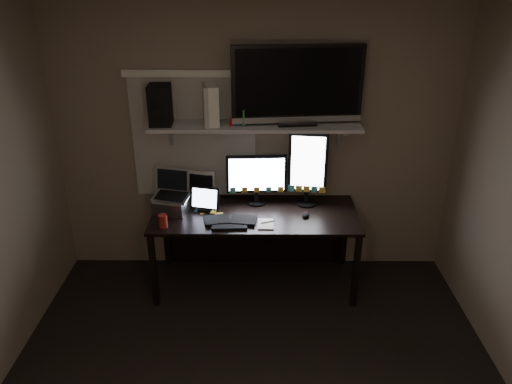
{
  "coord_description": "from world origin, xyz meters",
  "views": [
    {
      "loc": [
        0.03,
        -2.48,
        2.73
      ],
      "look_at": [
        0.01,
        1.25,
        1.01
      ],
      "focal_mm": 35.0,
      "sensor_mm": 36.0,
      "label": 1
    }
  ],
  "objects_px": {
    "keyboard": "(230,220)",
    "cup": "(163,221)",
    "speaker": "(160,105)",
    "desk": "(255,224)",
    "monitor_landscape": "(257,179)",
    "monitor_portrait": "(308,169)",
    "mouse": "(306,215)",
    "game_console": "(211,104)",
    "tablet": "(205,199)",
    "tv": "(297,85)",
    "laptop": "(171,193)"
  },
  "relations": [
    {
      "from": "desk",
      "to": "monitor_portrait",
      "type": "distance_m",
      "value": 0.7
    },
    {
      "from": "monitor_portrait",
      "to": "speaker",
      "type": "distance_m",
      "value": 1.38
    },
    {
      "from": "mouse",
      "to": "game_console",
      "type": "height_order",
      "value": "game_console"
    },
    {
      "from": "keyboard",
      "to": "cup",
      "type": "distance_m",
      "value": 0.56
    },
    {
      "from": "mouse",
      "to": "speaker",
      "type": "bearing_deg",
      "value": -179.5
    },
    {
      "from": "keyboard",
      "to": "tv",
      "type": "bearing_deg",
      "value": 31.81
    },
    {
      "from": "monitor_portrait",
      "to": "tablet",
      "type": "bearing_deg",
      "value": -163.14
    },
    {
      "from": "desk",
      "to": "game_console",
      "type": "distance_m",
      "value": 1.16
    },
    {
      "from": "speaker",
      "to": "tablet",
      "type": "bearing_deg",
      "value": -26.71
    },
    {
      "from": "desk",
      "to": "monitor_landscape",
      "type": "height_order",
      "value": "monitor_landscape"
    },
    {
      "from": "cup",
      "to": "mouse",
      "type": "bearing_deg",
      "value": 9.25
    },
    {
      "from": "monitor_landscape",
      "to": "speaker",
      "type": "distance_m",
      "value": 1.06
    },
    {
      "from": "desk",
      "to": "keyboard",
      "type": "bearing_deg",
      "value": -126.04
    },
    {
      "from": "monitor_portrait",
      "to": "laptop",
      "type": "xyz_separation_m",
      "value": [
        -1.2,
        -0.16,
        -0.17
      ]
    },
    {
      "from": "monitor_portrait",
      "to": "tablet",
      "type": "xyz_separation_m",
      "value": [
        -0.91,
        -0.15,
        -0.23
      ]
    },
    {
      "from": "tablet",
      "to": "speaker",
      "type": "bearing_deg",
      "value": 170.01
    },
    {
      "from": "tv",
      "to": "game_console",
      "type": "relative_size",
      "value": 3.28
    },
    {
      "from": "monitor_portrait",
      "to": "keyboard",
      "type": "bearing_deg",
      "value": -144.99
    },
    {
      "from": "keyboard",
      "to": "mouse",
      "type": "relative_size",
      "value": 4.62
    },
    {
      "from": "tv",
      "to": "game_console",
      "type": "bearing_deg",
      "value": 173.46
    },
    {
      "from": "cup",
      "to": "speaker",
      "type": "relative_size",
      "value": 0.33
    },
    {
      "from": "cup",
      "to": "speaker",
      "type": "bearing_deg",
      "value": 94.48
    },
    {
      "from": "laptop",
      "to": "game_console",
      "type": "distance_m",
      "value": 0.84
    },
    {
      "from": "speaker",
      "to": "desk",
      "type": "bearing_deg",
      "value": -8.14
    },
    {
      "from": "keyboard",
      "to": "game_console",
      "type": "height_order",
      "value": "game_console"
    },
    {
      "from": "tablet",
      "to": "game_console",
      "type": "bearing_deg",
      "value": 83.57
    },
    {
      "from": "monitor_portrait",
      "to": "cup",
      "type": "distance_m",
      "value": 1.34
    },
    {
      "from": "monitor_landscape",
      "to": "game_console",
      "type": "xyz_separation_m",
      "value": [
        -0.39,
        0.02,
        0.68
      ]
    },
    {
      "from": "tablet",
      "to": "tv",
      "type": "bearing_deg",
      "value": 26.1
    },
    {
      "from": "game_console",
      "to": "tablet",
      "type": "bearing_deg",
      "value": -125.16
    },
    {
      "from": "laptop",
      "to": "tv",
      "type": "distance_m",
      "value": 1.42
    },
    {
      "from": "tablet",
      "to": "game_console",
      "type": "distance_m",
      "value": 0.83
    },
    {
      "from": "monitor_landscape",
      "to": "laptop",
      "type": "height_order",
      "value": "monitor_landscape"
    },
    {
      "from": "tv",
      "to": "monitor_landscape",
      "type": "bearing_deg",
      "value": 176.62
    },
    {
      "from": "desk",
      "to": "keyboard",
      "type": "distance_m",
      "value": 0.4
    },
    {
      "from": "laptop",
      "to": "speaker",
      "type": "bearing_deg",
      "value": 124.39
    },
    {
      "from": "keyboard",
      "to": "cup",
      "type": "height_order",
      "value": "cup"
    },
    {
      "from": "desk",
      "to": "speaker",
      "type": "bearing_deg",
      "value": 175.13
    },
    {
      "from": "monitor_portrait",
      "to": "mouse",
      "type": "height_order",
      "value": "monitor_portrait"
    },
    {
      "from": "laptop",
      "to": "speaker",
      "type": "relative_size",
      "value": 1.06
    },
    {
      "from": "desk",
      "to": "mouse",
      "type": "height_order",
      "value": "mouse"
    },
    {
      "from": "tablet",
      "to": "mouse",
      "type": "bearing_deg",
      "value": 7.11
    },
    {
      "from": "monitor_portrait",
      "to": "laptop",
      "type": "bearing_deg",
      "value": -165.12
    },
    {
      "from": "mouse",
      "to": "laptop",
      "type": "bearing_deg",
      "value": -172.43
    },
    {
      "from": "laptop",
      "to": "cup",
      "type": "bearing_deg",
      "value": -82.88
    },
    {
      "from": "cup",
      "to": "tablet",
      "type": "bearing_deg",
      "value": 42.61
    },
    {
      "from": "laptop",
      "to": "cup",
      "type": "height_order",
      "value": "laptop"
    },
    {
      "from": "laptop",
      "to": "game_console",
      "type": "bearing_deg",
      "value": 41.29
    },
    {
      "from": "cup",
      "to": "game_console",
      "type": "distance_m",
      "value": 1.06
    },
    {
      "from": "mouse",
      "to": "monitor_portrait",
      "type": "bearing_deg",
      "value": 96.63
    }
  ]
}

